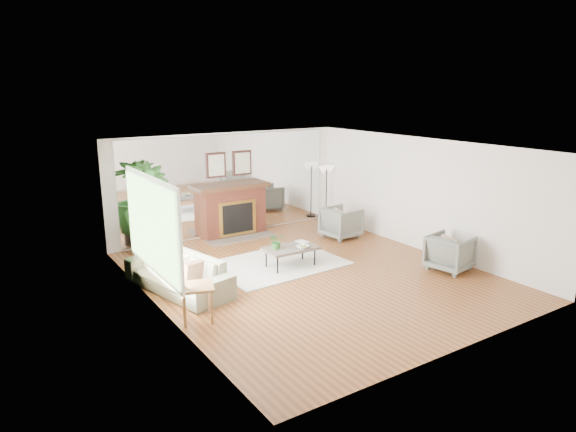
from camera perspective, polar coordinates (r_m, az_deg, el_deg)
ground at (r=10.06m, az=2.61°, el=-6.56°), size 7.00×7.00×0.00m
wall_left at (r=8.36m, az=-14.22°, el=-2.31°), size 0.02×7.00×2.50m
wall_right at (r=11.65m, az=14.74°, el=2.28°), size 0.02×7.00×2.50m
wall_back at (r=12.62m, az=-6.60°, el=3.54°), size 6.00×0.02×2.50m
mirror_panel at (r=12.60m, az=-6.56°, el=3.53°), size 5.40×0.04×2.40m
window_panel at (r=8.71m, az=-14.94°, el=-1.01°), size 0.04×2.40×1.50m
fireplace at (r=12.54m, az=-6.05°, el=0.73°), size 1.85×0.83×2.05m
area_rug at (r=10.62m, az=-1.20°, el=-5.32°), size 2.71×2.00×0.03m
coffee_table at (r=10.34m, az=0.29°, el=-3.68°), size 1.07×0.63×0.42m
sofa at (r=9.43m, az=-12.13°, el=-6.23°), size 1.36×2.37×0.65m
armchair_back at (r=12.47m, az=5.93°, el=-0.73°), size 0.88×0.85×0.74m
armchair_front at (r=10.72m, az=17.55°, el=-3.88°), size 0.92×0.90×0.72m
side_table at (r=8.15m, az=-10.10°, el=-8.21°), size 0.65×0.65×0.58m
potted_ficus at (r=11.42m, az=-15.43°, el=1.06°), size 1.02×1.02×2.00m
floor_lamp at (r=13.70m, az=4.32°, el=4.64°), size 0.49×0.27×1.52m
tabletop_plant at (r=10.20m, az=-1.30°, el=-2.77°), size 0.29×0.26×0.33m
fruit_bowl at (r=10.27m, az=1.62°, el=-3.43°), size 0.31×0.31×0.06m
book at (r=10.58m, az=1.20°, el=-3.01°), size 0.24×0.30×0.02m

